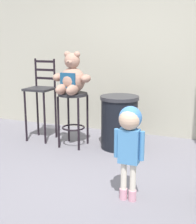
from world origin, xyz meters
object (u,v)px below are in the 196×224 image
(bar_stool_with_teddy, at_px, (73,108))
(trash_bin, at_px, (119,122))
(child_walking, at_px, (130,133))
(bar_chair_empty, at_px, (41,94))
(teddy_bear, at_px, (72,78))

(bar_stool_with_teddy, height_order, trash_bin, bar_stool_with_teddy)
(child_walking, height_order, bar_chair_empty, bar_chair_empty)
(teddy_bear, bearing_deg, trash_bin, 16.09)
(child_walking, height_order, trash_bin, child_walking)
(bar_chair_empty, bearing_deg, teddy_bear, -13.82)
(child_walking, xyz_separation_m, trash_bin, (-0.56, 1.45, -0.30))
(child_walking, relative_size, trash_bin, 1.22)
(teddy_bear, xyz_separation_m, trash_bin, (0.67, 0.19, -0.64))
(teddy_bear, height_order, child_walking, teddy_bear)
(teddy_bear, relative_size, bar_chair_empty, 0.47)
(bar_stool_with_teddy, bearing_deg, teddy_bear, -90.00)
(trash_bin, distance_m, bar_chair_empty, 1.34)
(child_walking, bearing_deg, bar_chair_empty, -168.21)
(teddy_bear, distance_m, trash_bin, 0.94)
(bar_stool_with_teddy, bearing_deg, bar_chair_empty, 168.83)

